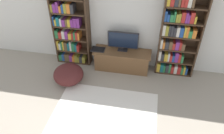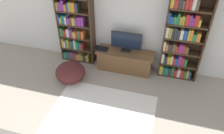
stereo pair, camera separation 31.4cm
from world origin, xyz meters
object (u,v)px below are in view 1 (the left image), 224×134
(tv_stand, at_px, (122,60))
(bookshelf_right, at_px, (178,36))
(television, at_px, (123,41))
(laptop, at_px, (98,49))
(beanbag_ottoman, at_px, (69,74))
(bookshelf_left, at_px, (70,27))

(tv_stand, bearing_deg, bookshelf_right, 5.47)
(television, bearing_deg, laptop, -170.85)
(bookshelf_right, distance_m, beanbag_ottoman, 2.72)
(tv_stand, height_order, laptop, laptop)
(tv_stand, relative_size, laptop, 4.20)
(bookshelf_right, bearing_deg, beanbag_ottoman, -159.77)
(tv_stand, bearing_deg, laptop, -176.99)
(bookshelf_right, bearing_deg, tv_stand, -174.53)
(bookshelf_left, relative_size, beanbag_ottoman, 2.92)
(television, distance_m, beanbag_ottoman, 1.55)
(tv_stand, distance_m, beanbag_ottoman, 1.41)
(bookshelf_right, relative_size, beanbag_ottoman, 2.92)
(bookshelf_left, height_order, tv_stand, bookshelf_left)
(television, height_order, beanbag_ottoman, television)
(laptop, bearing_deg, beanbag_ottoman, -126.74)
(laptop, xyz_separation_m, beanbag_ottoman, (-0.56, -0.75, -0.31))
(television, relative_size, laptop, 2.22)
(tv_stand, bearing_deg, bookshelf_left, 174.87)
(tv_stand, xyz_separation_m, television, (0.00, 0.07, 0.53))
(bookshelf_right, height_order, beanbag_ottoman, bookshelf_right)
(bookshelf_left, bearing_deg, bookshelf_right, -0.03)
(bookshelf_left, relative_size, bookshelf_right, 1.00)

